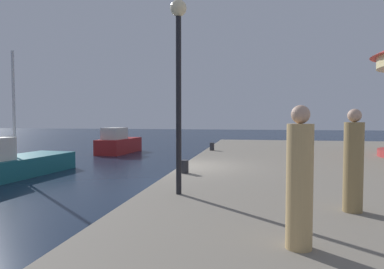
{
  "coord_description": "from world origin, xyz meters",
  "views": [
    {
      "loc": [
        2.55,
        -11.73,
        2.5
      ],
      "look_at": [
        -0.45,
        4.6,
        1.68
      ],
      "focal_mm": 31.89,
      "sensor_mm": 36.0,
      "label": 1
    }
  ],
  "objects_px": {
    "bollard_center": "(212,147)",
    "person_mid_promenade": "(300,182)",
    "bollard_south": "(185,167)",
    "person_near_carousel": "(353,164)",
    "lamp_post_mid_promenade": "(179,62)",
    "motorboat_red": "(118,143)"
  },
  "relations": [
    {
      "from": "motorboat_red",
      "to": "person_near_carousel",
      "type": "xyz_separation_m",
      "value": [
        11.17,
        -16.04,
        0.98
      ]
    },
    {
      "from": "lamp_post_mid_promenade",
      "to": "person_mid_promenade",
      "type": "bearing_deg",
      "value": -51.52
    },
    {
      "from": "bollard_south",
      "to": "bollard_center",
      "type": "bearing_deg",
      "value": 90.57
    },
    {
      "from": "bollard_south",
      "to": "person_near_carousel",
      "type": "distance_m",
      "value": 5.35
    },
    {
      "from": "person_mid_promenade",
      "to": "person_near_carousel",
      "type": "bearing_deg",
      "value": 59.24
    },
    {
      "from": "motorboat_red",
      "to": "bollard_center",
      "type": "height_order",
      "value": "motorboat_red"
    },
    {
      "from": "lamp_post_mid_promenade",
      "to": "person_near_carousel",
      "type": "relative_size",
      "value": 2.29
    },
    {
      "from": "lamp_post_mid_promenade",
      "to": "person_near_carousel",
      "type": "height_order",
      "value": "lamp_post_mid_promenade"
    },
    {
      "from": "bollard_center",
      "to": "motorboat_red",
      "type": "bearing_deg",
      "value": 145.2
    },
    {
      "from": "person_near_carousel",
      "to": "person_mid_promenade",
      "type": "bearing_deg",
      "value": -120.76
    },
    {
      "from": "bollard_south",
      "to": "person_near_carousel",
      "type": "relative_size",
      "value": 0.22
    },
    {
      "from": "bollard_center",
      "to": "person_near_carousel",
      "type": "bearing_deg",
      "value": -70.36
    },
    {
      "from": "lamp_post_mid_promenade",
      "to": "bollard_south",
      "type": "xyz_separation_m",
      "value": [
        -0.45,
        2.83,
        -2.71
      ]
    },
    {
      "from": "bollard_center",
      "to": "person_mid_promenade",
      "type": "bearing_deg",
      "value": -78.05
    },
    {
      "from": "motorboat_red",
      "to": "bollard_south",
      "type": "relative_size",
      "value": 10.73
    },
    {
      "from": "lamp_post_mid_promenade",
      "to": "bollard_center",
      "type": "height_order",
      "value": "lamp_post_mid_promenade"
    },
    {
      "from": "motorboat_red",
      "to": "bollard_south",
      "type": "xyz_separation_m",
      "value": [
        7.32,
        -12.39,
        0.31
      ]
    },
    {
      "from": "lamp_post_mid_promenade",
      "to": "bollard_center",
      "type": "distance_m",
      "value": 10.55
    },
    {
      "from": "person_near_carousel",
      "to": "person_mid_promenade",
      "type": "xyz_separation_m",
      "value": [
        -1.18,
        -1.98,
        0.0
      ]
    },
    {
      "from": "bollard_center",
      "to": "person_mid_promenade",
      "type": "xyz_separation_m",
      "value": [
        2.75,
        -12.98,
        0.67
      ]
    },
    {
      "from": "lamp_post_mid_promenade",
      "to": "bollard_south",
      "type": "distance_m",
      "value": 3.95
    },
    {
      "from": "lamp_post_mid_promenade",
      "to": "bollard_center",
      "type": "xyz_separation_m",
      "value": [
        -0.52,
        10.18,
        -2.71
      ]
    }
  ]
}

